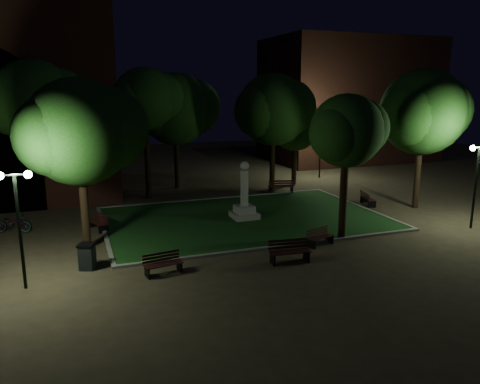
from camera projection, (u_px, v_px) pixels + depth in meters
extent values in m
plane|color=#423625|center=(258.00, 229.00, 24.47)|extent=(80.00, 80.00, 0.00)
cube|color=#194117|center=(244.00, 218.00, 26.30)|extent=(15.00, 10.00, 0.08)
cube|color=slate|center=(283.00, 246.00, 21.62)|extent=(15.40, 0.20, 0.12)
cube|color=slate|center=(217.00, 198.00, 30.97)|extent=(15.40, 0.20, 0.12)
cube|color=slate|center=(104.00, 232.00, 23.76)|extent=(0.20, 10.00, 0.12)
cube|color=slate|center=(359.00, 207.00, 28.84)|extent=(0.20, 10.00, 0.12)
cube|color=#A19B93|center=(244.00, 215.00, 26.26)|extent=(1.40, 1.40, 0.30)
cube|color=#A19B93|center=(244.00, 209.00, 26.18)|extent=(1.00, 1.00, 0.40)
cylinder|color=#A19B93|center=(244.00, 188.00, 25.92)|extent=(0.44, 0.44, 2.00)
sphere|color=#A19B93|center=(244.00, 166.00, 25.65)|extent=(0.50, 0.50, 0.50)
plane|color=#F3391D|center=(1.00, 149.00, 29.19)|extent=(6.30, 0.00, 6.30)
cube|color=#502419|center=(348.00, 100.00, 47.54)|extent=(16.00, 10.00, 12.00)
cylinder|color=black|center=(85.00, 207.00, 21.03)|extent=(0.36, 0.36, 3.92)
sphere|color=#24531A|center=(79.00, 132.00, 20.29)|extent=(4.72, 4.72, 4.72)
sphere|color=#24531A|center=(107.00, 129.00, 20.85)|extent=(3.78, 3.78, 3.78)
sphere|color=#24531A|center=(56.00, 136.00, 19.73)|extent=(3.54, 3.54, 3.54)
cylinder|color=black|center=(147.00, 159.00, 30.71)|extent=(0.36, 0.36, 5.36)
sphere|color=#24531A|center=(145.00, 99.00, 29.87)|extent=(3.99, 3.99, 3.99)
sphere|color=#24531A|center=(160.00, 97.00, 30.36)|extent=(3.19, 3.19, 3.19)
sphere|color=#24531A|center=(133.00, 100.00, 29.35)|extent=(2.99, 2.99, 2.99)
cylinder|color=black|center=(272.00, 163.00, 32.36)|extent=(0.36, 0.36, 4.33)
sphere|color=#24531A|center=(273.00, 110.00, 31.57)|extent=(4.87, 4.87, 4.87)
sphere|color=#24531A|center=(288.00, 108.00, 32.14)|extent=(3.90, 3.90, 3.90)
sphere|color=#24531A|center=(261.00, 112.00, 30.99)|extent=(3.66, 3.66, 3.66)
cylinder|color=black|center=(294.00, 163.00, 35.57)|extent=(0.36, 0.36, 3.30)
sphere|color=#24531A|center=(295.00, 127.00, 34.97)|extent=(3.65, 3.65, 3.65)
sphere|color=#24531A|center=(305.00, 125.00, 35.44)|extent=(2.92, 2.92, 2.92)
sphere|color=#24531A|center=(288.00, 129.00, 34.47)|extent=(2.74, 2.74, 2.74)
cylinder|color=black|center=(418.00, 173.00, 28.43)|extent=(0.36, 0.36, 4.31)
sphere|color=#24531A|center=(423.00, 112.00, 27.64)|extent=(5.06, 5.06, 5.06)
sphere|color=#24531A|center=(437.00, 110.00, 28.22)|extent=(4.05, 4.05, 4.05)
sphere|color=#24531A|center=(412.00, 114.00, 27.05)|extent=(3.79, 3.79, 3.79)
cylinder|color=black|center=(343.00, 197.00, 22.44)|extent=(0.36, 0.36, 4.23)
sphere|color=#24531A|center=(347.00, 131.00, 21.76)|extent=(3.45, 3.45, 3.45)
sphere|color=#24531A|center=(360.00, 128.00, 22.21)|extent=(2.76, 2.76, 2.76)
sphere|color=#24531A|center=(337.00, 134.00, 21.28)|extent=(2.58, 2.58, 2.58)
cylinder|color=black|center=(41.00, 169.00, 28.17)|extent=(0.36, 0.36, 4.91)
sphere|color=#24531A|center=(35.00, 102.00, 27.32)|extent=(5.00, 5.00, 5.00)
sphere|color=#24531A|center=(58.00, 100.00, 27.90)|extent=(4.00, 4.00, 4.00)
sphere|color=#24531A|center=(16.00, 104.00, 26.73)|extent=(3.75, 3.75, 3.75)
cylinder|color=black|center=(177.00, 160.00, 34.15)|extent=(0.36, 0.36, 4.20)
sphere|color=#24531A|center=(175.00, 109.00, 33.36)|extent=(5.16, 5.16, 5.16)
sphere|color=#24531A|center=(192.00, 107.00, 33.95)|extent=(4.13, 4.13, 4.13)
sphere|color=#24531A|center=(162.00, 111.00, 32.76)|extent=(3.87, 3.87, 3.87)
cylinder|color=black|center=(20.00, 233.00, 16.75)|extent=(0.12, 0.12, 4.23)
cylinder|color=black|center=(14.00, 175.00, 16.29)|extent=(0.90, 0.08, 0.08)
sphere|color=#D8FFD8|center=(0.00, 176.00, 16.14)|extent=(0.28, 0.28, 0.28)
sphere|color=#D8FFD8|center=(28.00, 174.00, 16.44)|extent=(0.28, 0.28, 0.28)
cylinder|color=black|center=(475.00, 189.00, 24.18)|extent=(0.12, 0.12, 4.25)
cylinder|color=black|center=(480.00, 148.00, 23.72)|extent=(0.90, 0.08, 0.08)
sphere|color=#D8FFD8|center=(473.00, 148.00, 23.57)|extent=(0.28, 0.28, 0.28)
cylinder|color=black|center=(18.00, 172.00, 29.34)|extent=(0.12, 0.12, 4.10)
cylinder|color=black|center=(14.00, 140.00, 28.89)|extent=(0.90, 0.08, 0.08)
sphere|color=#D8FFD8|center=(6.00, 140.00, 28.74)|extent=(0.28, 0.28, 0.28)
sphere|color=#D8FFD8|center=(22.00, 139.00, 29.04)|extent=(0.28, 0.28, 0.28)
cylinder|color=black|center=(320.00, 151.00, 38.11)|extent=(0.12, 0.12, 4.46)
cylinder|color=black|center=(321.00, 123.00, 37.62)|extent=(0.90, 0.08, 0.08)
sphere|color=#D8FFD8|center=(316.00, 123.00, 37.47)|extent=(0.28, 0.28, 0.28)
sphere|color=#D8FFD8|center=(326.00, 123.00, 37.77)|extent=(0.28, 0.28, 0.28)
cube|color=black|center=(273.00, 259.00, 19.50)|extent=(0.12, 0.60, 0.48)
cube|color=black|center=(306.00, 256.00, 19.87)|extent=(0.12, 0.60, 0.48)
cube|color=#331210|center=(292.00, 254.00, 19.40)|extent=(1.73, 0.26, 0.04)
cube|color=#331210|center=(290.00, 252.00, 19.55)|extent=(1.73, 0.26, 0.04)
cube|color=#331210|center=(289.00, 251.00, 19.69)|extent=(1.73, 0.26, 0.04)
cube|color=#331210|center=(288.00, 250.00, 19.83)|extent=(1.73, 0.26, 0.04)
cube|color=#331210|center=(288.00, 247.00, 19.87)|extent=(1.73, 0.23, 0.10)
cube|color=#331210|center=(288.00, 244.00, 19.84)|extent=(1.73, 0.23, 0.10)
cube|color=#331210|center=(288.00, 240.00, 19.81)|extent=(1.73, 0.23, 0.10)
cube|color=black|center=(311.00, 244.00, 21.50)|extent=(0.21, 0.48, 0.39)
cube|color=black|center=(329.00, 239.00, 22.26)|extent=(0.21, 0.48, 0.39)
cube|color=#331210|center=(324.00, 238.00, 21.68)|extent=(1.38, 0.53, 0.04)
cube|color=#331210|center=(322.00, 237.00, 21.78)|extent=(1.38, 0.53, 0.04)
cube|color=#331210|center=(320.00, 237.00, 21.87)|extent=(1.38, 0.53, 0.04)
cube|color=#331210|center=(318.00, 236.00, 21.97)|extent=(1.38, 0.53, 0.04)
cube|color=#331210|center=(317.00, 234.00, 21.99)|extent=(1.37, 0.50, 0.09)
cube|color=#331210|center=(317.00, 231.00, 21.96)|extent=(1.37, 0.50, 0.09)
cube|color=#331210|center=(317.00, 229.00, 21.94)|extent=(1.37, 0.50, 0.09)
cube|color=black|center=(147.00, 272.00, 18.13)|extent=(0.14, 0.53, 0.42)
cube|color=black|center=(179.00, 266.00, 18.76)|extent=(0.14, 0.53, 0.42)
cube|color=#331210|center=(165.00, 266.00, 18.22)|extent=(1.53, 0.31, 0.04)
cube|color=#331210|center=(164.00, 265.00, 18.33)|extent=(1.53, 0.31, 0.04)
cube|color=#331210|center=(163.00, 264.00, 18.45)|extent=(1.53, 0.31, 0.04)
cube|color=#331210|center=(162.00, 262.00, 18.56)|extent=(1.53, 0.31, 0.04)
cube|color=#331210|center=(161.00, 260.00, 18.59)|extent=(1.52, 0.28, 0.09)
cube|color=#331210|center=(161.00, 257.00, 18.56)|extent=(1.52, 0.28, 0.09)
cube|color=#331210|center=(161.00, 253.00, 18.53)|extent=(1.52, 0.28, 0.09)
cube|color=black|center=(92.00, 223.00, 24.72)|extent=(0.51, 0.24, 0.42)
cube|color=black|center=(103.00, 229.00, 23.74)|extent=(0.51, 0.24, 0.42)
cube|color=#331210|center=(94.00, 223.00, 24.05)|extent=(0.64, 1.45, 0.04)
cube|color=#331210|center=(96.00, 222.00, 24.13)|extent=(0.64, 1.45, 0.04)
cube|color=#331210|center=(98.00, 222.00, 24.22)|extent=(0.64, 1.45, 0.04)
cube|color=#331210|center=(101.00, 221.00, 24.30)|extent=(0.64, 1.45, 0.04)
cube|color=#331210|center=(102.00, 219.00, 24.32)|extent=(0.61, 1.44, 0.09)
cube|color=#331210|center=(102.00, 217.00, 24.29)|extent=(0.61, 1.44, 0.09)
cube|color=#331210|center=(101.00, 215.00, 24.26)|extent=(0.61, 1.44, 0.09)
cube|color=black|center=(372.00, 204.00, 28.78)|extent=(0.52, 0.18, 0.41)
cube|color=black|center=(364.00, 199.00, 30.06)|extent=(0.52, 0.18, 0.41)
cube|color=#331210|center=(371.00, 198.00, 29.39)|extent=(0.44, 1.48, 0.04)
cube|color=#331210|center=(369.00, 199.00, 29.38)|extent=(0.44, 1.48, 0.04)
cube|color=#331210|center=(367.00, 199.00, 29.37)|extent=(0.44, 1.48, 0.04)
cube|color=#331210|center=(365.00, 199.00, 29.35)|extent=(0.44, 1.48, 0.04)
cube|color=#331210|center=(364.00, 197.00, 29.33)|extent=(0.41, 1.48, 0.09)
cube|color=#331210|center=(365.00, 195.00, 29.30)|extent=(0.41, 1.48, 0.09)
cube|color=#331210|center=(365.00, 193.00, 29.27)|extent=(0.41, 1.48, 0.09)
cube|color=black|center=(292.00, 190.00, 32.84)|extent=(0.21, 0.61, 0.49)
cube|color=black|center=(270.00, 190.00, 32.68)|extent=(0.21, 0.61, 0.49)
cube|color=#331210|center=(280.00, 185.00, 32.94)|extent=(1.76, 0.53, 0.04)
cube|color=#331210|center=(281.00, 186.00, 32.79)|extent=(1.76, 0.53, 0.04)
cube|color=#331210|center=(281.00, 186.00, 32.64)|extent=(1.76, 0.53, 0.04)
cube|color=#331210|center=(281.00, 187.00, 32.49)|extent=(1.76, 0.53, 0.04)
cube|color=#331210|center=(282.00, 185.00, 32.40)|extent=(1.76, 0.49, 0.11)
cube|color=#331210|center=(282.00, 183.00, 32.36)|extent=(1.76, 0.49, 0.11)
cube|color=#331210|center=(282.00, 181.00, 32.33)|extent=(1.76, 0.49, 0.11)
cube|color=black|center=(87.00, 257.00, 18.93)|extent=(0.73, 0.73, 1.01)
cube|color=black|center=(86.00, 245.00, 18.81)|extent=(0.82, 0.82, 0.07)
imported|color=black|center=(13.00, 223.00, 23.75)|extent=(2.03, 1.27, 1.01)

